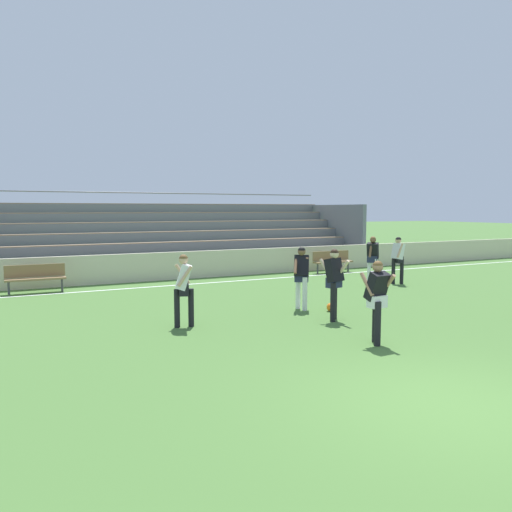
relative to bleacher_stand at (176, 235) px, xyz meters
name	(u,v)px	position (x,y,z in m)	size (l,w,h in m)	color
ground_plane	(456,405)	(-1.42, -16.73, -1.52)	(160.00, 160.00, 0.00)	#477033
field_line_sideline	(178,285)	(-1.42, -4.58, -1.52)	(44.00, 0.12, 0.01)	white
sideline_wall	(166,266)	(-1.42, -3.14, -0.99)	(48.00, 0.16, 1.05)	beige
bleacher_stand	(176,235)	(0.00, 0.00, 0.00)	(17.33, 4.94, 3.47)	#897051
bench_centre_sideline	(35,276)	(-5.99, -4.09, -0.97)	(1.80, 0.40, 0.90)	olive
bench_near_wall_gap	(332,260)	(5.49, -4.09, -0.97)	(1.80, 0.40, 0.90)	olive
player_dark_pressing_high	(334,278)	(0.17, -11.65, -0.49)	(0.47, 0.66, 1.72)	black
player_dark_trailing_run	(302,272)	(0.16, -10.20, -0.52)	(0.69, 0.54, 1.67)	white
player_white_wide_right	(184,284)	(-3.26, -10.69, -0.54)	(0.48, 0.58, 1.65)	black
player_white_dropping_back	(398,256)	(5.66, -7.84, -0.52)	(0.44, 0.45, 1.68)	black
player_dark_on_ball	(377,295)	(-0.32, -13.78, -0.53)	(0.45, 0.59, 1.66)	black
player_dark_challenging	(373,256)	(4.76, -7.55, -0.50)	(0.63, 0.51, 1.71)	white
soccer_ball	(331,307)	(0.73, -10.75, -1.41)	(0.22, 0.22, 0.22)	orange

